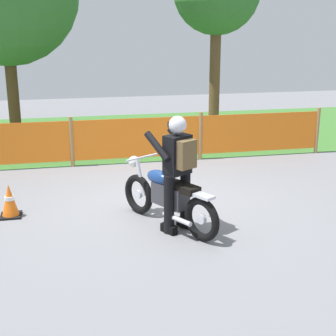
% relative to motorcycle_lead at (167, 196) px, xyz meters
% --- Properties ---
extents(ground, '(24.00, 24.00, 0.02)m').
position_rel_motorcycle_lead_xyz_m(ground, '(0.06, 0.90, -0.47)').
color(ground, gray).
extents(grass_verge, '(24.00, 5.54, 0.01)m').
position_rel_motorcycle_lead_xyz_m(grass_verge, '(0.06, 6.22, -0.46)').
color(grass_verge, '#427A33').
rests_on(grass_verge, ground).
extents(barrier_fence, '(8.35, 0.08, 1.05)m').
position_rel_motorcycle_lead_xyz_m(barrier_fence, '(0.06, 3.45, 0.08)').
color(barrier_fence, '#997547').
rests_on(barrier_fence, ground).
extents(motorcycle_lead, '(1.12, 1.79, 0.95)m').
position_rel_motorcycle_lead_xyz_m(motorcycle_lead, '(0.00, 0.00, 0.00)').
color(motorcycle_lead, black).
rests_on(motorcycle_lead, ground).
extents(rider_lead, '(0.71, 0.79, 1.69)m').
position_rel_motorcycle_lead_xyz_m(rider_lead, '(0.11, -0.19, 0.49)').
color(rider_lead, black).
rests_on(rider_lead, ground).
extents(traffic_cone, '(0.32, 0.32, 0.53)m').
position_rel_motorcycle_lead_xyz_m(traffic_cone, '(-2.33, 0.84, -0.20)').
color(traffic_cone, black).
rests_on(traffic_cone, ground).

